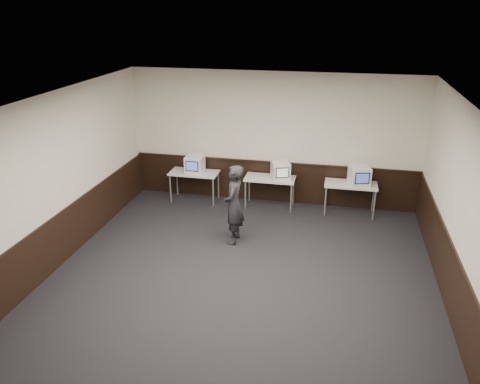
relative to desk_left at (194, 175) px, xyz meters
name	(u,v)px	position (x,y,z in m)	size (l,w,h in m)	color
floor	(238,287)	(1.90, -3.60, -0.68)	(8.00, 8.00, 0.00)	black
ceiling	(237,107)	(1.90, -3.60, 2.52)	(8.00, 8.00, 0.00)	white
back_wall	(273,139)	(1.90, 0.40, 0.92)	(7.00, 7.00, 0.00)	silver
left_wall	(46,188)	(-1.60, -3.60, 0.92)	(8.00, 8.00, 0.00)	silver
right_wall	(468,224)	(5.40, -3.60, 0.92)	(8.00, 8.00, 0.00)	silver
wainscot_back	(272,182)	(1.90, 0.38, -0.18)	(6.98, 0.04, 1.00)	black
wainscot_left	(56,242)	(-1.58, -3.60, -0.18)	(0.04, 7.98, 1.00)	black
wainscot_right	(453,287)	(5.38, -3.60, -0.18)	(0.04, 7.98, 1.00)	black
wainscot_rail	(272,162)	(1.90, 0.36, 0.34)	(6.98, 0.06, 0.04)	black
desk_left	(194,175)	(0.00, 0.00, 0.00)	(1.20, 0.60, 0.75)	silver
desk_center	(270,180)	(1.90, 0.00, 0.00)	(1.20, 0.60, 0.75)	silver
desk_right	(351,187)	(3.80, 0.00, 0.00)	(1.20, 0.60, 0.75)	silver
emac_left	(195,164)	(0.03, -0.02, 0.28)	(0.43, 0.46, 0.43)	white
emac_center	(281,170)	(2.15, -0.02, 0.28)	(0.53, 0.55, 0.41)	white
emac_right	(359,176)	(3.97, -0.03, 0.29)	(0.55, 0.56, 0.44)	white
person	(234,205)	(1.45, -1.94, 0.16)	(0.61, 0.40, 1.67)	black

